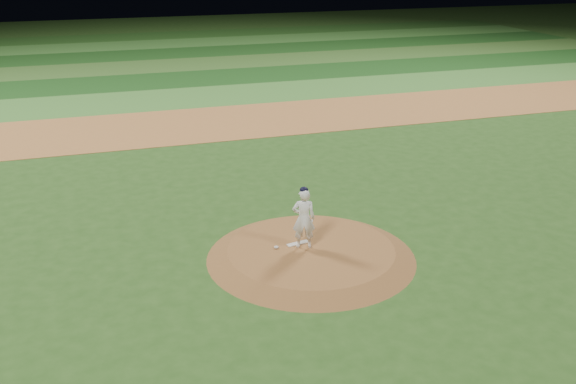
{
  "coord_description": "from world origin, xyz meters",
  "views": [
    {
      "loc": [
        -5.17,
        -14.24,
        7.76
      ],
      "look_at": [
        0.0,
        2.0,
        1.1
      ],
      "focal_mm": 40.0,
      "sensor_mm": 36.0,
      "label": 1
    }
  ],
  "objects_px": {
    "pitchers_mound": "(311,253)",
    "rosin_bag": "(276,247)",
    "pitching_rubber": "(298,243)",
    "pitcher_on_mound": "(304,218)"
  },
  "relations": [
    {
      "from": "pitchers_mound",
      "to": "rosin_bag",
      "type": "distance_m",
      "value": 0.93
    },
    {
      "from": "pitchers_mound",
      "to": "rosin_bag",
      "type": "bearing_deg",
      "value": 161.81
    },
    {
      "from": "pitchers_mound",
      "to": "pitching_rubber",
      "type": "xyz_separation_m",
      "value": [
        -0.25,
        0.37,
        0.14
      ]
    },
    {
      "from": "pitching_rubber",
      "to": "rosin_bag",
      "type": "relative_size",
      "value": 5.01
    },
    {
      "from": "pitcher_on_mound",
      "to": "pitching_rubber",
      "type": "bearing_deg",
      "value": 109.23
    },
    {
      "from": "pitching_rubber",
      "to": "pitcher_on_mound",
      "type": "xyz_separation_m",
      "value": [
        0.08,
        -0.23,
        0.82
      ]
    },
    {
      "from": "rosin_bag",
      "to": "pitcher_on_mound",
      "type": "distance_m",
      "value": 1.08
    },
    {
      "from": "pitchers_mound",
      "to": "pitching_rubber",
      "type": "height_order",
      "value": "pitching_rubber"
    },
    {
      "from": "pitchers_mound",
      "to": "pitcher_on_mound",
      "type": "height_order",
      "value": "pitcher_on_mound"
    },
    {
      "from": "pitching_rubber",
      "to": "pitcher_on_mound",
      "type": "bearing_deg",
      "value": -81.17
    }
  ]
}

